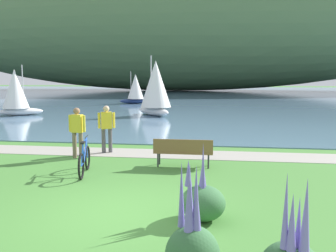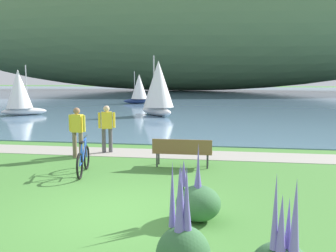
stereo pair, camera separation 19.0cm
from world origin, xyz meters
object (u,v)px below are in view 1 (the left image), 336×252
object	(u,v)px
bicycle_leaning_near_bench	(84,160)
sailboat_nearest_to_shore	(16,92)
person_at_shoreline	(107,126)
sailboat_mid_bay	(155,88)
park_bench_near_camera	(183,150)
sailboat_toward_hillside	(135,88)
person_on_the_grass	(77,129)

from	to	relation	value
bicycle_leaning_near_bench	sailboat_nearest_to_shore	bearing A→B (deg)	126.11
person_at_shoreline	sailboat_mid_bay	xyz separation A→B (m)	(-0.29, 12.11, 1.01)
sailboat_mid_bay	sailboat_nearest_to_shore	bearing A→B (deg)	-173.33
park_bench_near_camera	sailboat_mid_bay	world-z (taller)	sailboat_mid_bay
bicycle_leaning_near_bench	sailboat_toward_hillside	world-z (taller)	sailboat_toward_hillside
park_bench_near_camera	sailboat_toward_hillside	world-z (taller)	sailboat_toward_hillside
park_bench_near_camera	sailboat_toward_hillside	distance (m)	25.78
sailboat_nearest_to_shore	sailboat_mid_bay	bearing A→B (deg)	6.67
park_bench_near_camera	bicycle_leaning_near_bench	bearing A→B (deg)	-156.03
person_at_shoreline	person_on_the_grass	world-z (taller)	same
person_on_the_grass	sailboat_toward_hillside	world-z (taller)	sailboat_toward_hillside
bicycle_leaning_near_bench	sailboat_nearest_to_shore	distance (m)	17.24
person_at_shoreline	sailboat_nearest_to_shore	xyz separation A→B (m)	(-9.89, 10.98, 0.71)
bicycle_leaning_near_bench	sailboat_mid_bay	distance (m)	15.11
bicycle_leaning_near_bench	person_on_the_grass	bearing A→B (deg)	116.43
person_at_shoreline	person_on_the_grass	distance (m)	1.21
bicycle_leaning_near_bench	person_on_the_grass	distance (m)	2.24
bicycle_leaning_near_bench	person_at_shoreline	distance (m)	2.98
bicycle_leaning_near_bench	person_at_shoreline	xyz separation A→B (m)	(-0.25, 2.91, 0.58)
park_bench_near_camera	person_on_the_grass	world-z (taller)	person_on_the_grass
park_bench_near_camera	person_on_the_grass	bearing A→B (deg)	168.44
person_at_shoreline	bicycle_leaning_near_bench	bearing A→B (deg)	-85.16
bicycle_leaning_near_bench	person_at_shoreline	bearing A→B (deg)	94.84
sailboat_toward_hillside	person_at_shoreline	bearing A→B (deg)	-79.65
sailboat_toward_hillside	sailboat_nearest_to_shore	bearing A→B (deg)	-115.25
sailboat_mid_bay	sailboat_toward_hillside	bearing A→B (deg)	109.72
sailboat_nearest_to_shore	sailboat_toward_hillside	size ratio (longest dim) A/B	1.09
sailboat_mid_bay	park_bench_near_camera	bearing A→B (deg)	-76.91
person_on_the_grass	park_bench_near_camera	bearing A→B (deg)	-11.56
bicycle_leaning_near_bench	person_at_shoreline	world-z (taller)	person_at_shoreline
park_bench_near_camera	sailboat_toward_hillside	xyz separation A→B (m)	(-7.13, 24.75, 1.02)
bicycle_leaning_near_bench	person_on_the_grass	xyz separation A→B (m)	(-0.96, 1.94, 0.58)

